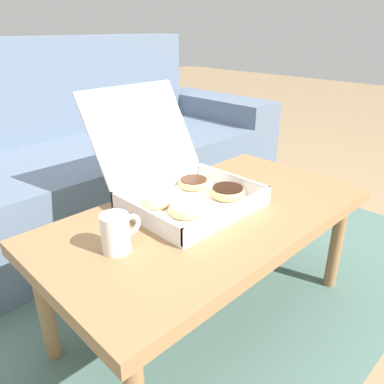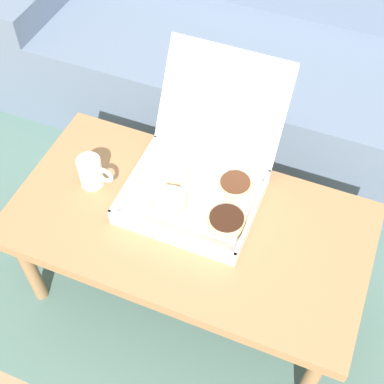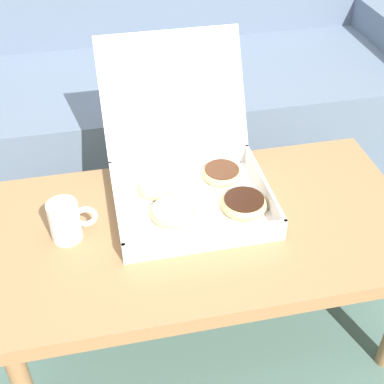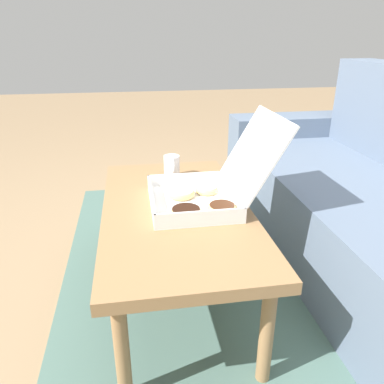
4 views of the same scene
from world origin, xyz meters
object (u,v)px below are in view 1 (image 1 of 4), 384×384
object	(u,v)px
pastry_box	(182,182)
coffee_table	(210,224)
coffee_mug	(117,232)
couch	(65,169)

from	to	relation	value
pastry_box	coffee_table	bearing A→B (deg)	-89.35
coffee_mug	pastry_box	bearing A→B (deg)	17.77
coffee_table	coffee_mug	size ratio (longest dim) A/B	9.26
couch	coffee_mug	size ratio (longest dim) A/B	20.32
coffee_table	coffee_mug	world-z (taller)	coffee_mug
coffee_table	pastry_box	size ratio (longest dim) A/B	2.18
coffee_table	pastry_box	distance (m)	0.16
pastry_box	coffee_mug	world-z (taller)	pastry_box
couch	coffee_table	xyz separation A→B (m)	(0.00, -0.95, 0.07)
couch	pastry_box	distance (m)	0.84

